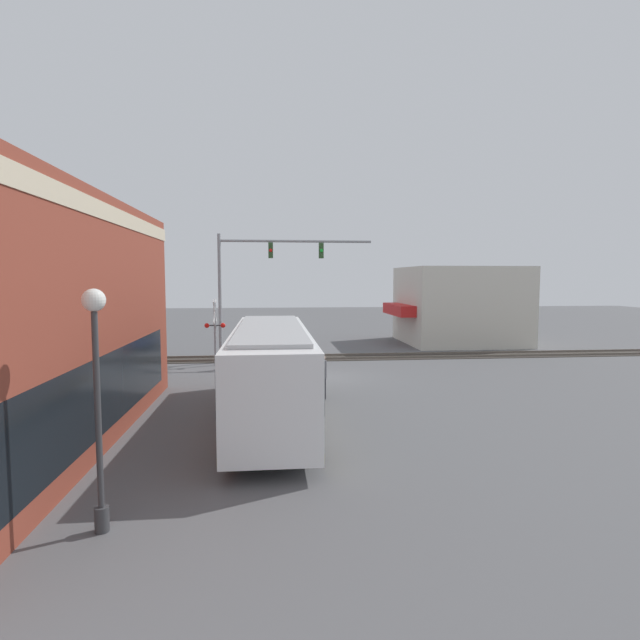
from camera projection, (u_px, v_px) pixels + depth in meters
name	position (u px, v px, depth m)	size (l,w,h in m)	color
ground_plane	(326.00, 377.00, 25.19)	(120.00, 120.00, 0.00)	#565659
shop_building	(458.00, 305.00, 38.34)	(8.06, 9.53, 5.82)	beige
city_bus	(271.00, 368.00, 17.42)	(11.49, 2.59, 3.31)	white
traffic_signal_gantry	(263.00, 268.00, 29.29)	(0.42, 9.05, 7.55)	gray
crossing_signal	(215.00, 325.00, 28.31)	(1.41, 1.18, 3.81)	gray
streetlamp	(97.00, 389.00, 9.57)	(0.44, 0.44, 4.78)	#38383A
rail_track_near	(316.00, 358.00, 31.14)	(2.60, 60.00, 0.15)	#332D28
parked_car_blue	(270.00, 337.00, 36.62)	(4.68, 1.82, 1.45)	navy
pedestrian_at_crossing	(245.00, 351.00, 27.97)	(0.34, 0.34, 1.71)	#2D3351
pedestrian_near_bus	(323.00, 376.00, 20.51)	(0.34, 0.34, 1.84)	black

